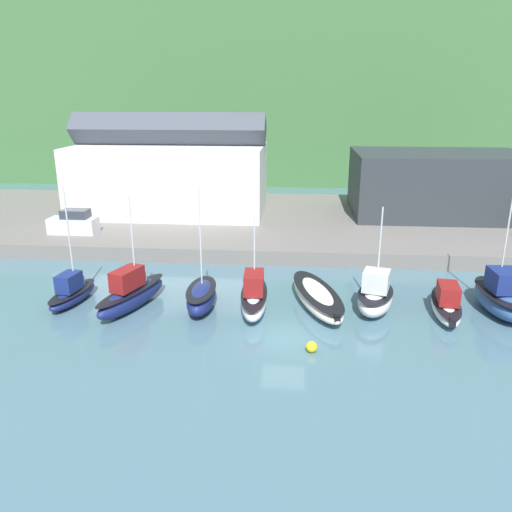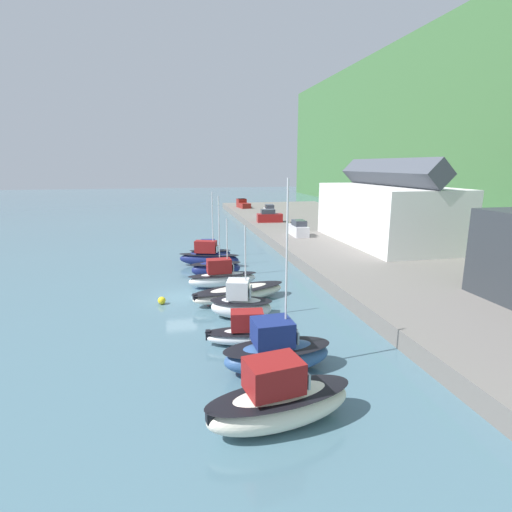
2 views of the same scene
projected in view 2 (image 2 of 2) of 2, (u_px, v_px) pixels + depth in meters
The scene contains 18 objects.
ground_plane at pixel (180, 297), 32.93m from camera, with size 320.00×320.00×0.00m, color slate.
quay_promenade at pixel (443, 273), 37.77m from camera, with size 137.27×24.43×1.21m.
harbor_clubhouse at pixel (386, 211), 49.02m from camera, with size 19.72×10.21×10.19m.
moored_boat_0 at pixel (210, 251), 46.84m from camera, with size 2.18×4.98×7.63m.
moored_boat_1 at pixel (209, 257), 42.71m from camera, with size 3.56×6.73×7.19m.
moored_boat_2 at pixel (216, 268), 38.58m from camera, with size 1.93×4.89×7.82m.
moored_boat_3 at pixel (222, 277), 35.41m from camera, with size 1.94×6.21×6.11m.
moored_boat_4 at pixel (239, 293), 31.84m from camera, with size 4.33×8.24×1.24m.
moored_boat_5 at pixel (241, 304), 28.24m from camera, with size 3.24×4.81×6.66m.
moored_boat_6 at pixel (251, 332), 24.17m from camera, with size 2.32×5.82×2.11m.
moored_boat_7 at pixel (277, 352), 20.93m from camera, with size 2.67×5.92×10.05m.
moored_boat_8 at pixel (279, 401), 16.47m from camera, with size 3.30×6.74×3.02m.
parked_car_0 at pixel (269, 217), 67.02m from camera, with size 2.13×4.33×2.16m.
parked_car_1 at pixel (269, 211), 75.15m from camera, with size 4.39×2.29×2.16m.
parked_car_2 at pixel (298, 229), 54.17m from camera, with size 4.21×1.82×2.16m.
pickup_truck_1 at pixel (243, 204), 89.71m from camera, with size 4.96×2.61×1.90m.
dog_on_quay at pixel (293, 223), 63.11m from camera, with size 0.57×0.87×0.68m.
mooring_buoy_0 at pixel (162, 301), 31.14m from camera, with size 0.61×0.61×0.61m.
Camera 2 is at (31.95, -0.41, 10.66)m, focal length 28.00 mm.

